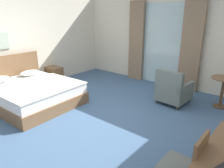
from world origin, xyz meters
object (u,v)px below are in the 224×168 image
at_px(nightstand, 54,75).
at_px(framed_picture, 2,41).
at_px(desk_chair, 187,165).
at_px(round_cafe_table, 223,86).
at_px(bed, 31,92).
at_px(armchair_by_window, 173,90).

bearing_deg(nightstand, framed_picture, -100.10).
xyz_separation_m(desk_chair, round_cafe_table, (-0.35, 3.17, 0.02)).
bearing_deg(bed, desk_chair, -5.59).
height_order(bed, nightstand, bed).
distance_m(bed, desk_chair, 4.10).
distance_m(nightstand, round_cafe_table, 4.86).
xyz_separation_m(armchair_by_window, round_cafe_table, (0.98, 0.54, 0.19)).
bearing_deg(desk_chair, armchair_by_window, 116.97).
height_order(desk_chair, framed_picture, framed_picture).
xyz_separation_m(armchair_by_window, framed_picture, (-3.90, -2.22, 1.11)).
xyz_separation_m(round_cafe_table, framed_picture, (-4.88, -2.76, 0.93)).
height_order(desk_chair, armchair_by_window, desk_chair).
distance_m(desk_chair, framed_picture, 5.33).
relative_size(round_cafe_table, framed_picture, 1.70).
relative_size(desk_chair, armchair_by_window, 1.03).
distance_m(bed, armchair_by_window, 3.53).
bearing_deg(nightstand, armchair_by_window, 13.42).
height_order(round_cafe_table, framed_picture, framed_picture).
bearing_deg(round_cafe_table, nightstand, -163.03).
distance_m(bed, framed_picture, 1.64).
height_order(nightstand, round_cafe_table, round_cafe_table).
height_order(bed, framed_picture, framed_picture).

